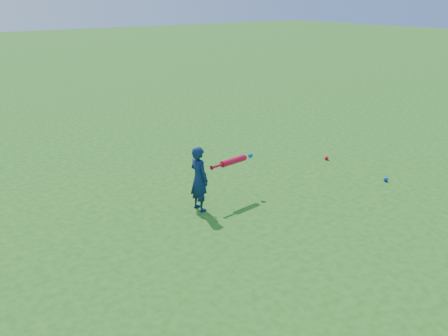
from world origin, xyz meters
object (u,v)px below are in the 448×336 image
child (199,179)px  ground_ball_blue (386,179)px  ground_ball_red (327,158)px  bat_swing (235,160)px

child → ground_ball_blue: size_ratio=12.77×
ground_ball_blue → ground_ball_red: bearing=86.6°
bat_swing → ground_ball_blue: bearing=-28.8°
bat_swing → child: bearing=175.4°
ground_ball_blue → bat_swing: 2.72m
ground_ball_red → ground_ball_blue: same height
child → ground_ball_blue: bearing=-107.8°
ground_ball_red → bat_swing: bearing=-170.7°
ground_ball_red → bat_swing: 2.65m
ground_ball_red → ground_ball_blue: size_ratio=1.01×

